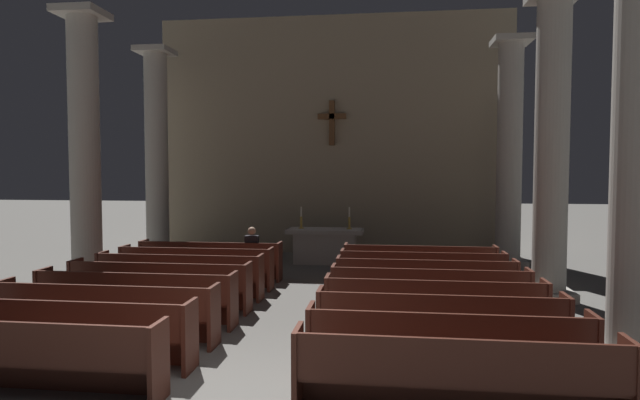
# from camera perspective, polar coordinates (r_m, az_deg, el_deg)

# --- Properties ---
(pew_left_row_1) EXTENTS (3.52, 0.50, 0.95)m
(pew_left_row_1) POSITION_cam_1_polar(r_m,az_deg,el_deg) (7.52, -29.36, -14.28)
(pew_left_row_1) COLOR #4C2319
(pew_left_row_1) RESTS_ON ground
(pew_left_row_2) EXTENTS (3.52, 0.50, 0.95)m
(pew_left_row_2) POSITION_cam_1_polar(r_m,az_deg,el_deg) (8.30, -25.19, -12.54)
(pew_left_row_2) COLOR #4C2319
(pew_left_row_2) RESTS_ON ground
(pew_left_row_3) EXTENTS (3.52, 0.50, 0.95)m
(pew_left_row_3) POSITION_cam_1_polar(r_m,az_deg,el_deg) (9.12, -21.80, -11.06)
(pew_left_row_3) COLOR #4C2319
(pew_left_row_3) RESTS_ON ground
(pew_left_row_4) EXTENTS (3.52, 0.50, 0.95)m
(pew_left_row_4) POSITION_cam_1_polar(r_m,az_deg,el_deg) (9.97, -19.01, -9.79)
(pew_left_row_4) COLOR #4C2319
(pew_left_row_4) RESTS_ON ground
(pew_left_row_5) EXTENTS (3.52, 0.50, 0.95)m
(pew_left_row_5) POSITION_cam_1_polar(r_m,az_deg,el_deg) (10.85, -16.67, -8.72)
(pew_left_row_5) COLOR #4C2319
(pew_left_row_5) RESTS_ON ground
(pew_left_row_6) EXTENTS (3.52, 0.50, 0.95)m
(pew_left_row_6) POSITION_cam_1_polar(r_m,az_deg,el_deg) (11.74, -14.70, -7.79)
(pew_left_row_6) COLOR #4C2319
(pew_left_row_6) RESTS_ON ground
(pew_left_row_7) EXTENTS (3.52, 0.50, 0.95)m
(pew_left_row_7) POSITION_cam_1_polar(r_m,az_deg,el_deg) (12.65, -13.02, -6.98)
(pew_left_row_7) COLOR #4C2319
(pew_left_row_7) RESTS_ON ground
(pew_left_row_8) EXTENTS (3.52, 0.50, 0.95)m
(pew_left_row_8) POSITION_cam_1_polar(r_m,az_deg,el_deg) (13.57, -11.57, -6.29)
(pew_left_row_8) COLOR #4C2319
(pew_left_row_8) RESTS_ON ground
(pew_right_row_1) EXTENTS (3.52, 0.50, 0.95)m
(pew_right_row_1) POSITION_cam_1_polar(r_m,az_deg,el_deg) (6.19, 14.39, -17.75)
(pew_right_row_1) COLOR #4C2319
(pew_right_row_1) RESTS_ON ground
(pew_right_row_2) EXTENTS (3.52, 0.50, 0.95)m
(pew_right_row_2) POSITION_cam_1_polar(r_m,az_deg,el_deg) (7.12, 13.36, -14.94)
(pew_right_row_2) COLOR #4C2319
(pew_right_row_2) RESTS_ON ground
(pew_right_row_3) EXTENTS (3.52, 0.50, 0.95)m
(pew_right_row_3) POSITION_cam_1_polar(r_m,az_deg,el_deg) (8.06, 12.59, -12.78)
(pew_right_row_3) COLOR #4C2319
(pew_right_row_3) RESTS_ON ground
(pew_right_row_4) EXTENTS (3.52, 0.50, 0.95)m
(pew_right_row_4) POSITION_cam_1_polar(r_m,az_deg,el_deg) (9.02, 11.99, -11.07)
(pew_right_row_4) COLOR #4C2319
(pew_right_row_4) RESTS_ON ground
(pew_right_row_5) EXTENTS (3.52, 0.50, 0.95)m
(pew_right_row_5) POSITION_cam_1_polar(r_m,az_deg,el_deg) (9.97, 11.51, -9.68)
(pew_right_row_5) COLOR #4C2319
(pew_right_row_5) RESTS_ON ground
(pew_right_row_6) EXTENTS (3.52, 0.50, 0.95)m
(pew_right_row_6) POSITION_cam_1_polar(r_m,az_deg,el_deg) (10.94, 11.12, -8.54)
(pew_right_row_6) COLOR #4C2319
(pew_right_row_6) RESTS_ON ground
(pew_right_row_7) EXTENTS (3.52, 0.50, 0.95)m
(pew_right_row_7) POSITION_cam_1_polar(r_m,az_deg,el_deg) (11.91, 10.79, -7.59)
(pew_right_row_7) COLOR #4C2319
(pew_right_row_7) RESTS_ON ground
(pew_right_row_8) EXTENTS (3.52, 0.50, 0.95)m
(pew_right_row_8) POSITION_cam_1_polar(r_m,az_deg,el_deg) (12.88, 10.52, -6.77)
(pew_right_row_8) COLOR #4C2319
(pew_right_row_8) RESTS_ON ground
(column_right_nearest) EXTENTS (1.02, 1.02, 6.34)m
(column_right_nearest) POSITION_cam_1_polar(r_m,az_deg,el_deg) (8.42, 30.75, 5.46)
(column_right_nearest) COLOR #ADA89E
(column_right_nearest) RESTS_ON ground
(column_left_second) EXTENTS (1.02, 1.02, 6.34)m
(column_left_second) POSITION_cam_1_polar(r_m,az_deg,el_deg) (13.51, -23.70, 4.58)
(column_left_second) COLOR #ADA89E
(column_left_second) RESTS_ON ground
(column_right_second) EXTENTS (1.02, 1.02, 6.34)m
(column_right_second) POSITION_cam_1_polar(r_m,az_deg,el_deg) (12.07, 23.37, 4.79)
(column_right_second) COLOR #ADA89E
(column_right_second) RESTS_ON ground
(column_left_third) EXTENTS (1.02, 1.02, 6.34)m
(column_left_third) POSITION_cam_1_polar(r_m,az_deg,el_deg) (16.95, -16.95, 4.35)
(column_left_third) COLOR #ADA89E
(column_left_third) RESTS_ON ground
(column_right_third) EXTENTS (1.02, 1.02, 6.34)m
(column_right_third) POSITION_cam_1_polar(r_m,az_deg,el_deg) (15.83, 19.46, 4.40)
(column_right_third) COLOR #ADA89E
(column_right_third) RESTS_ON ground
(altar) EXTENTS (2.20, 0.90, 1.01)m
(altar) POSITION_cam_1_polar(r_m,az_deg,el_deg) (15.57, 0.54, -4.81)
(altar) COLOR #A8A399
(altar) RESTS_ON ground
(candlestick_left) EXTENTS (0.16, 0.16, 0.63)m
(candlestick_left) POSITION_cam_1_polar(r_m,az_deg,el_deg) (15.59, -2.01, -2.30)
(candlestick_left) COLOR #B79338
(candlestick_left) RESTS_ON altar
(candlestick_right) EXTENTS (0.16, 0.16, 0.63)m
(candlestick_right) POSITION_cam_1_polar(r_m,az_deg,el_deg) (15.43, 3.13, -2.36)
(candlestick_right) COLOR #B79338
(candlestick_right) RESTS_ON altar
(apse_with_cross) EXTENTS (11.35, 0.42, 7.66)m
(apse_with_cross) POSITION_cam_1_polar(r_m,az_deg,el_deg) (17.53, 1.34, 6.87)
(apse_with_cross) COLOR gray
(apse_with_cross) RESTS_ON ground
(lone_worshipper) EXTENTS (0.32, 0.43, 1.32)m
(lone_worshipper) POSITION_cam_1_polar(r_m,az_deg,el_deg) (13.27, -7.15, -5.52)
(lone_worshipper) COLOR #26262B
(lone_worshipper) RESTS_ON ground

